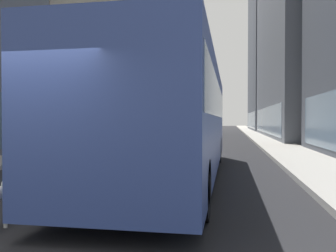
{
  "coord_description": "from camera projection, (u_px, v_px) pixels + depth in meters",
  "views": [
    {
      "loc": [
        2.78,
        -4.19,
        1.63
      ],
      "look_at": [
        0.48,
        8.89,
        1.4
      ],
      "focal_mm": 37.39,
      "sensor_mm": 36.0,
      "label": 1
    }
  ],
  "objects": [
    {
      "name": "building_left_mid",
      "position": [
        44.0,
        16.0,
        28.04
      ],
      "size": [
        8.75,
        14.2,
        19.96
      ],
      "color": "#B2A893",
      "rests_on": "ground"
    },
    {
      "name": "building_left_far",
      "position": [
        109.0,
        44.0,
        43.14
      ],
      "size": [
        10.17,
        15.1,
        21.98
      ],
      "color": "#4C515B",
      "rests_on": "ground"
    },
    {
      "name": "transit_bus",
      "position": [
        173.0,
        115.0,
        9.89
      ],
      "size": [
        2.78,
        11.53,
        3.05
      ],
      "color": "#33478C",
      "rests_on": "ground"
    },
    {
      "name": "car_blue_hatchback",
      "position": [
        88.0,
        140.0,
        13.99
      ],
      "size": [
        1.74,
        4.24,
        1.62
      ],
      "color": "#4C6BB7",
      "rests_on": "ground"
    },
    {
      "name": "car_grey_wagon",
      "position": [
        127.0,
        135.0,
        19.28
      ],
      "size": [
        1.83,
        4.01,
        1.62
      ],
      "color": "slate",
      "rests_on": "ground"
    },
    {
      "name": "building_right_far",
      "position": [
        290.0,
        7.0,
        53.44
      ],
      "size": [
        11.63,
        20.23,
        37.85
      ],
      "color": "#4C515B",
      "rests_on": "ground"
    },
    {
      "name": "car_black_suv",
      "position": [
        175.0,
        131.0,
        26.13
      ],
      "size": [
        1.85,
        4.12,
        1.62
      ],
      "color": "black",
      "rests_on": "ground"
    },
    {
      "name": "sidewalk_right",
      "position": [
        257.0,
        134.0,
        38.11
      ],
      "size": [
        2.4,
        110.0,
        0.15
      ],
      "primitive_type": "cube",
      "color": "#ADA89E",
      "rests_on": "ground"
    },
    {
      "name": "ground_plane",
      "position": [
        204.0,
        135.0,
        39.1
      ],
      "size": [
        120.0,
        120.0,
        0.0
      ],
      "primitive_type": "plane",
      "color": "#232326"
    },
    {
      "name": "sidewalk_left",
      "position": [
        154.0,
        134.0,
        40.09
      ],
      "size": [
        2.4,
        110.0,
        0.15
      ],
      "primitive_type": "cube",
      "color": "#9E9991",
      "rests_on": "ground"
    },
    {
      "name": "box_truck",
      "position": [
        174.0,
        120.0,
        35.66
      ],
      "size": [
        2.3,
        7.5,
        3.05
      ],
      "color": "#19519E",
      "rests_on": "ground"
    }
  ]
}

